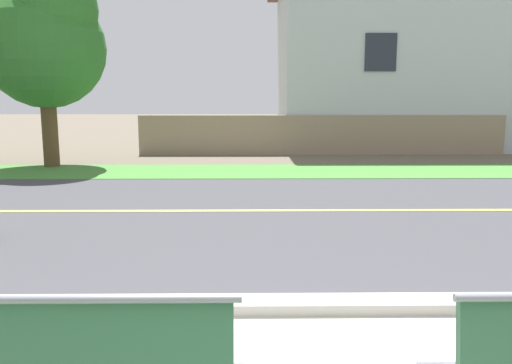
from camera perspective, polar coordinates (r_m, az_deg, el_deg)
name	(u,v)px	position (r m, az deg, el deg)	size (l,w,h in m)	color
ground_plane	(272,195)	(10.05, 1.79, -1.50)	(140.00, 140.00, 0.00)	#665B4C
curb_edge	(299,305)	(4.60, 4.92, -13.87)	(44.00, 0.30, 0.11)	#ADA89E
street_asphalt	(275,211)	(8.58, 2.23, -3.32)	(52.00, 8.00, 0.01)	#424247
road_centre_line	(275,211)	(8.58, 2.23, -3.29)	(48.00, 0.14, 0.01)	#E0CC4C
far_verge_grass	(266,171)	(13.50, 1.15, 1.27)	(48.00, 2.80, 0.02)	#478438
shade_tree_left	(47,39)	(15.55, -22.83, 14.86)	(3.36, 3.36, 5.54)	brown
garden_wall	(322,135)	(18.00, 7.54, 5.37)	(13.00, 0.36, 1.40)	gray
house_across_street	(425,60)	(22.26, 18.78, 13.13)	(12.82, 6.91, 7.10)	#B7BCC1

